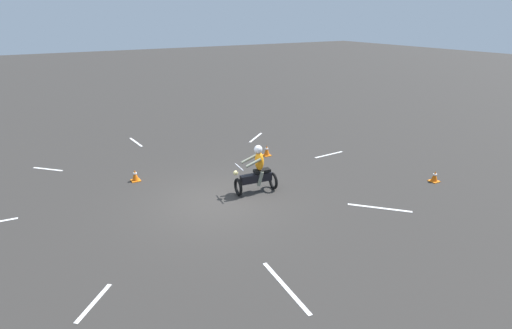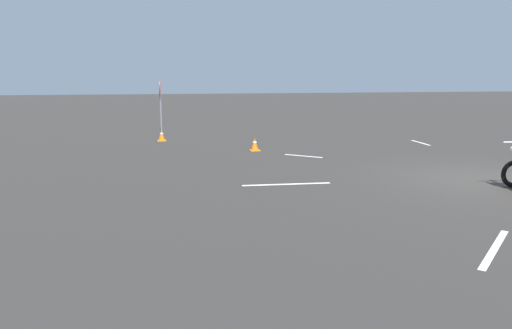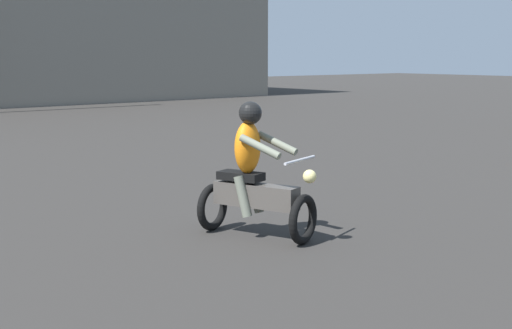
% 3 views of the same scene
% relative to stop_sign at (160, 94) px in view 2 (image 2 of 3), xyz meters
% --- Properties ---
extents(ground_plane, '(120.00, 120.00, 0.00)m').
position_rel_stop_sign_xyz_m(ground_plane, '(-11.75, -7.03, -1.63)').
color(ground_plane, '#2D2B28').
extents(stop_sign, '(0.70, 0.08, 2.30)m').
position_rel_stop_sign_xyz_m(stop_sign, '(0.00, 0.00, 0.00)').
color(stop_sign, slate).
rests_on(stop_sign, ground).
extents(traffic_cone_near_right, '(0.32, 0.32, 0.41)m').
position_rel_stop_sign_xyz_m(traffic_cone_near_right, '(-2.80, 0.08, -1.44)').
color(traffic_cone_near_right, orange).
rests_on(traffic_cone_near_right, ground).
extents(traffic_cone_far_center, '(0.32, 0.32, 0.41)m').
position_rel_stop_sign_xyz_m(traffic_cone_far_center, '(-6.01, -2.77, -1.44)').
color(traffic_cone_far_center, orange).
rests_on(traffic_cone_far_center, ground).
extents(lane_stripe_e, '(1.45, 0.23, 0.01)m').
position_rel_stop_sign_xyz_m(lane_stripe_e, '(-5.42, -9.12, -1.63)').
color(lane_stripe_e, silver).
rests_on(lane_stripe_e, ground).
extents(lane_stripe_ne, '(0.92, 0.98, 0.01)m').
position_rel_stop_sign_xyz_m(lane_stripe_ne, '(-7.41, -3.99, -1.63)').
color(lane_stripe_ne, silver).
rests_on(lane_stripe_ne, ground).
extents(lane_stripe_n, '(0.25, 2.01, 0.01)m').
position_rel_stop_sign_xyz_m(lane_stripe_n, '(-11.17, -2.35, -1.63)').
color(lane_stripe_n, silver).
rests_on(lane_stripe_n, ground).
extents(lane_stripe_nw, '(1.40, 1.48, 0.01)m').
position_rel_stop_sign_xyz_m(lane_stripe_nw, '(-15.91, -4.03, -1.63)').
color(lane_stripe_nw, silver).
rests_on(lane_stripe_nw, ground).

